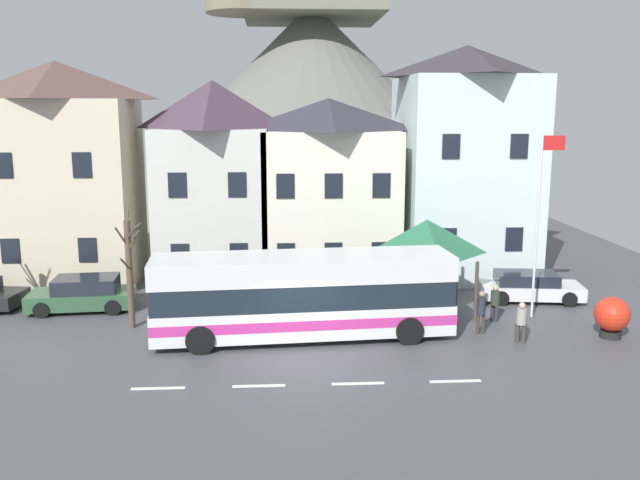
{
  "coord_description": "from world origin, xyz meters",
  "views": [
    {
      "loc": [
        -0.8,
        -20.71,
        8.15
      ],
      "look_at": [
        0.78,
        5.61,
        3.05
      ],
      "focal_mm": 37.69,
      "sensor_mm": 36.0,
      "label": 1
    }
  ],
  "objects": [
    {
      "name": "townhouse_03",
      "position": [
        8.37,
        12.46,
        5.63
      ],
      "size": [
        6.19,
        6.99,
        11.25
      ],
      "color": "silver",
      "rests_on": "ground_plane"
    },
    {
      "name": "bus_shelter",
      "position": [
        5.15,
        5.82,
        3.08
      ],
      "size": [
        3.6,
        3.6,
        3.81
      ],
      "color": "#473D33",
      "rests_on": "ground_plane"
    },
    {
      "name": "townhouse_02",
      "position": [
        1.59,
        12.12,
        4.36
      ],
      "size": [
        6.44,
        6.3,
        8.73
      ],
      "color": "silver",
      "rests_on": "ground_plane"
    },
    {
      "name": "townhouse_00",
      "position": [
        -11.02,
        11.51,
        5.19
      ],
      "size": [
        6.68,
        5.09,
        10.39
      ],
      "color": "beige",
      "rests_on": "ground_plane"
    },
    {
      "name": "pedestrian_02",
      "position": [
        7.71,
        1.65,
        0.8
      ],
      "size": [
        0.37,
        0.36,
        1.49
      ],
      "color": "#38332D",
      "rests_on": "ground_plane"
    },
    {
      "name": "bare_tree_00",
      "position": [
        -6.47,
        4.16,
        2.29
      ],
      "size": [
        1.05,
        2.28,
        4.41
      ],
      "color": "brown",
      "rests_on": "ground_plane"
    },
    {
      "name": "harbour_buoy",
      "position": [
        11.19,
        2.0,
        0.83
      ],
      "size": [
        1.27,
        1.27,
        1.52
      ],
      "color": "black",
      "rests_on": "ground_plane"
    },
    {
      "name": "townhouse_01",
      "position": [
        -3.99,
        12.39,
        4.79
      ],
      "size": [
        5.23,
        6.84,
        9.58
      ],
      "color": "silver",
      "rests_on": "ground_plane"
    },
    {
      "name": "flagpole",
      "position": [
        9.31,
        4.6,
        4.2
      ],
      "size": [
        0.95,
        0.1,
        7.28
      ],
      "color": "silver",
      "rests_on": "ground_plane"
    },
    {
      "name": "hilltop_castle",
      "position": [
        1.91,
        35.9,
        8.92
      ],
      "size": [
        34.59,
        34.59,
        23.16
      ],
      "color": "slate",
      "rests_on": "ground_plane"
    },
    {
      "name": "pedestrian_00",
      "position": [
        5.67,
        4.97,
        0.8
      ],
      "size": [
        0.34,
        0.28,
        1.53
      ],
      "color": "black",
      "rests_on": "ground_plane"
    },
    {
      "name": "parked_car_00",
      "position": [
        -8.98,
        6.64,
        0.68
      ],
      "size": [
        4.31,
        2.26,
        1.4
      ],
      "rotation": [
        0.0,
        0.0,
        3.21
      ],
      "color": "#2E5637",
      "rests_on": "ground_plane"
    },
    {
      "name": "transit_bus",
      "position": [
        -0.0,
        2.61,
        1.56
      ],
      "size": [
        10.92,
        3.24,
        3.08
      ],
      "rotation": [
        0.0,
        0.0,
        0.07
      ],
      "color": "silver",
      "rests_on": "ground_plane"
    },
    {
      "name": "public_bench",
      "position": [
        4.27,
        7.72,
        0.47
      ],
      "size": [
        1.68,
        0.48,
        0.87
      ],
      "color": "brown",
      "rests_on": "ground_plane"
    },
    {
      "name": "ground_plane",
      "position": [
        0.0,
        -0.0,
        -0.03
      ],
      "size": [
        40.0,
        60.0,
        0.07
      ],
      "color": "#4A4A51"
    },
    {
      "name": "pedestrian_01",
      "position": [
        7.57,
        4.17,
        0.8
      ],
      "size": [
        0.35,
        0.35,
        1.43
      ],
      "color": "#2D2D38",
      "rests_on": "ground_plane"
    },
    {
      "name": "pedestrian_03",
      "position": [
        6.56,
        2.68,
        0.96
      ],
      "size": [
        0.32,
        0.31,
        1.64
      ],
      "color": "#38332D",
      "rests_on": "ground_plane"
    },
    {
      "name": "parked_car_01",
      "position": [
        9.98,
        6.93,
        0.62
      ],
      "size": [
        4.48,
        2.34,
        1.24
      ],
      "rotation": [
        0.0,
        0.0,
        -0.13
      ],
      "color": "silver",
      "rests_on": "ground_plane"
    }
  ]
}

